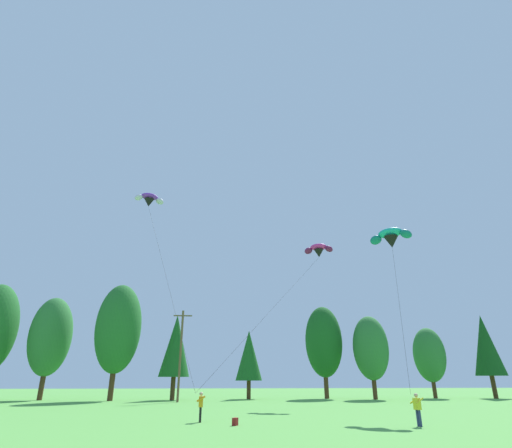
{
  "coord_description": "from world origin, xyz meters",
  "views": [
    {
      "loc": [
        -5.14,
        -1.81,
        2.43
      ],
      "look_at": [
        -2.89,
        22.34,
        11.82
      ],
      "focal_mm": 28.18,
      "sensor_mm": 36.0,
      "label": 1
    }
  ],
  "objects_px": {
    "utility_pole": "(181,352)",
    "kite_flyer_mid": "(417,407)",
    "parafoil_kite_mid_teal": "(391,238)",
    "kite_flyer_near": "(201,404)",
    "parafoil_kite_high_magenta": "(319,250)",
    "backpack": "(235,422)",
    "parafoil_kite_far_purple": "(149,200)"
  },
  "relations": [
    {
      "from": "backpack",
      "to": "utility_pole",
      "type": "bearing_deg",
      "value": 42.02
    },
    {
      "from": "kite_flyer_near",
      "to": "parafoil_kite_far_purple",
      "type": "xyz_separation_m",
      "value": [
        -7.82,
        17.91,
        21.51
      ]
    },
    {
      "from": "parafoil_kite_high_magenta",
      "to": "parafoil_kite_far_purple",
      "type": "distance_m",
      "value": 21.0
    },
    {
      "from": "kite_flyer_near",
      "to": "kite_flyer_mid",
      "type": "distance_m",
      "value": 12.54
    },
    {
      "from": "parafoil_kite_far_purple",
      "to": "backpack",
      "type": "distance_m",
      "value": 31.45
    },
    {
      "from": "utility_pole",
      "to": "parafoil_kite_far_purple",
      "type": "distance_m",
      "value": 18.41
    },
    {
      "from": "utility_pole",
      "to": "kite_flyer_mid",
      "type": "relative_size",
      "value": 6.01
    },
    {
      "from": "kite_flyer_near",
      "to": "kite_flyer_mid",
      "type": "xyz_separation_m",
      "value": [
        12.07,
        -3.42,
        0.0
      ]
    },
    {
      "from": "kite_flyer_near",
      "to": "parafoil_kite_mid_teal",
      "type": "bearing_deg",
      "value": 16.96
    },
    {
      "from": "kite_flyer_near",
      "to": "parafoil_kite_high_magenta",
      "type": "distance_m",
      "value": 25.77
    },
    {
      "from": "backpack",
      "to": "kite_flyer_near",
      "type": "bearing_deg",
      "value": 75.76
    },
    {
      "from": "utility_pole",
      "to": "kite_flyer_mid",
      "type": "bearing_deg",
      "value": -59.57
    },
    {
      "from": "kite_flyer_mid",
      "to": "parafoil_kite_far_purple",
      "type": "height_order",
      "value": "parafoil_kite_far_purple"
    },
    {
      "from": "parafoil_kite_mid_teal",
      "to": "backpack",
      "type": "bearing_deg",
      "value": -153.7
    },
    {
      "from": "parafoil_kite_mid_teal",
      "to": "kite_flyer_mid",
      "type": "bearing_deg",
      "value": -113.28
    },
    {
      "from": "kite_flyer_near",
      "to": "parafoil_kite_mid_teal",
      "type": "xyz_separation_m",
      "value": [
        15.58,
        4.75,
        12.9
      ]
    },
    {
      "from": "kite_flyer_mid",
      "to": "backpack",
      "type": "distance_m",
      "value": 10.19
    },
    {
      "from": "parafoil_kite_mid_teal",
      "to": "backpack",
      "type": "height_order",
      "value": "parafoil_kite_mid_teal"
    },
    {
      "from": "backpack",
      "to": "parafoil_kite_far_purple",
      "type": "bearing_deg",
      "value": 56.15
    },
    {
      "from": "kite_flyer_mid",
      "to": "parafoil_kite_mid_teal",
      "type": "distance_m",
      "value": 15.67
    },
    {
      "from": "kite_flyer_near",
      "to": "parafoil_kite_high_magenta",
      "type": "xyz_separation_m",
      "value": [
        12.23,
        16.68,
        15.39
      ]
    },
    {
      "from": "parafoil_kite_high_magenta",
      "to": "backpack",
      "type": "relative_size",
      "value": 44.57
    },
    {
      "from": "kite_flyer_mid",
      "to": "parafoil_kite_far_purple",
      "type": "relative_size",
      "value": 0.08
    },
    {
      "from": "parafoil_kite_high_magenta",
      "to": "parafoil_kite_far_purple",
      "type": "bearing_deg",
      "value": 176.49
    },
    {
      "from": "utility_pole",
      "to": "backpack",
      "type": "relative_size",
      "value": 25.41
    },
    {
      "from": "utility_pole",
      "to": "backpack",
      "type": "xyz_separation_m",
      "value": [
        5.37,
        -24.78,
        -5.15
      ]
    },
    {
      "from": "kite_flyer_mid",
      "to": "kite_flyer_near",
      "type": "bearing_deg",
      "value": 164.18
    },
    {
      "from": "utility_pole",
      "to": "kite_flyer_mid",
      "type": "distance_m",
      "value": 30.75
    },
    {
      "from": "kite_flyer_near",
      "to": "backpack",
      "type": "bearing_deg",
      "value": -44.04
    },
    {
      "from": "utility_pole",
      "to": "parafoil_kite_mid_teal",
      "type": "height_order",
      "value": "parafoil_kite_mid_teal"
    },
    {
      "from": "utility_pole",
      "to": "parafoil_kite_high_magenta",
      "type": "distance_m",
      "value": 20.06
    },
    {
      "from": "utility_pole",
      "to": "parafoil_kite_far_purple",
      "type": "relative_size",
      "value": 0.47
    }
  ]
}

